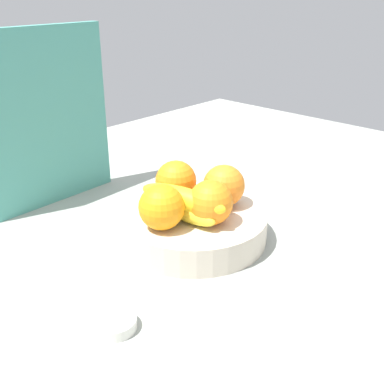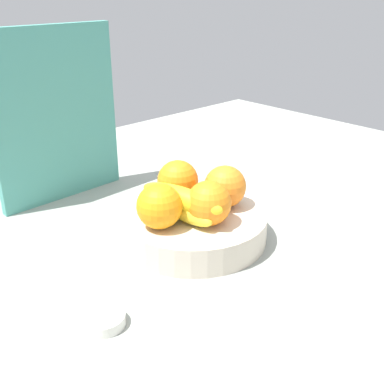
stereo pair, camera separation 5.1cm
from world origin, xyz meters
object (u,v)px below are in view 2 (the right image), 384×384
at_px(orange_center, 159,206).
at_px(jar_lid, 103,320).
at_px(orange_front_right, 178,181).
at_px(orange_back_left, 209,203).
at_px(banana_bunch, 180,202).
at_px(cutting_board, 56,116).
at_px(fruit_bowl, 192,225).
at_px(orange_front_left, 225,186).

xyz_separation_m(orange_center, jar_lid, (-0.18, -0.09, -0.08)).
height_order(orange_front_right, orange_center, same).
xyz_separation_m(orange_back_left, banana_bunch, (-0.02, 0.05, -0.01)).
bearing_deg(orange_back_left, cutting_board, 99.97).
bearing_deg(fruit_bowl, orange_back_left, -100.23).
distance_m(fruit_bowl, banana_bunch, 0.07).
relative_size(orange_back_left, banana_bunch, 0.42).
distance_m(orange_front_left, cutting_board, 0.39).
relative_size(orange_front_right, orange_center, 1.00).
bearing_deg(orange_front_right, orange_front_left, -61.15).
distance_m(orange_front_right, jar_lid, 0.33).
bearing_deg(orange_front_left, orange_back_left, -157.53).
relative_size(orange_center, jar_lid, 1.26).
bearing_deg(jar_lid, orange_center, 26.93).
xyz_separation_m(orange_center, cutting_board, (0.00, 0.33, 0.09)).
bearing_deg(cutting_board, orange_center, -91.75).
height_order(orange_front_right, cutting_board, cutting_board).
xyz_separation_m(orange_front_right, orange_back_left, (-0.03, -0.11, 0.00)).
relative_size(orange_front_right, orange_back_left, 1.00).
xyz_separation_m(cutting_board, jar_lid, (-0.18, -0.42, -0.17)).
height_order(orange_front_right, jar_lid, orange_front_right).
height_order(orange_center, banana_bunch, orange_center).
relative_size(orange_front_left, orange_back_left, 1.00).
relative_size(cutting_board, jar_lid, 5.84).
bearing_deg(orange_center, orange_back_left, -34.94).
height_order(orange_front_right, banana_bunch, orange_front_right).
relative_size(orange_front_right, jar_lid, 1.26).
bearing_deg(cutting_board, jar_lid, -114.52).
distance_m(orange_back_left, cutting_board, 0.40).
xyz_separation_m(orange_front_left, banana_bunch, (-0.09, 0.02, -0.01)).
distance_m(orange_front_right, cutting_board, 0.30).
bearing_deg(orange_front_right, orange_back_left, -104.16).
distance_m(fruit_bowl, orange_front_right, 0.09).
height_order(orange_front_left, jar_lid, orange_front_left).
xyz_separation_m(fruit_bowl, orange_back_left, (-0.01, -0.05, 0.07)).
height_order(orange_front_left, orange_center, same).
relative_size(fruit_bowl, orange_back_left, 3.44).
bearing_deg(banana_bunch, orange_front_right, 50.97).
bearing_deg(orange_front_left, banana_bunch, 169.31).
bearing_deg(orange_front_right, jar_lid, -150.96).
distance_m(orange_back_left, jar_lid, 0.26).
relative_size(orange_front_left, orange_center, 1.00).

